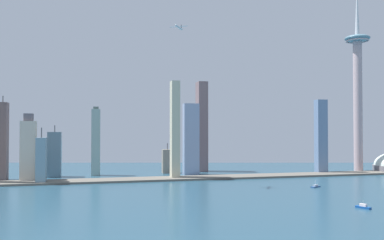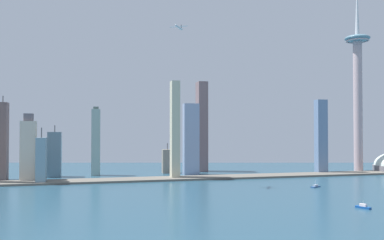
% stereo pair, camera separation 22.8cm
% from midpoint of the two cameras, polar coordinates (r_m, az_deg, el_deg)
% --- Properties ---
extents(waterfront_pier, '(944.68, 46.88, 3.16)m').
position_cam_midpoint_polar(waterfront_pier, '(694.46, 4.33, -8.00)').
color(waterfront_pier, '#645F55').
rests_on(waterfront_pier, ground).
extents(observation_tower, '(47.50, 47.50, 367.57)m').
position_cam_midpoint_polar(observation_tower, '(851.89, 22.26, 5.41)').
color(observation_tower, '#BDA1A5').
rests_on(observation_tower, ground).
extents(skyscraper_0, '(15.46, 14.49, 122.91)m').
position_cam_midpoint_polar(skyscraper_0, '(745.75, -13.36, -2.99)').
color(skyscraper_0, '#90AFAA').
rests_on(skyscraper_0, ground).
extents(skyscraper_1, '(13.97, 19.88, 163.09)m').
position_cam_midpoint_polar(skyscraper_1, '(677.07, -2.40, -1.39)').
color(skyscraper_1, beige).
rests_on(skyscraper_1, ground).
extents(skyscraper_2, '(27.99, 17.04, 129.44)m').
position_cam_midpoint_polar(skyscraper_2, '(742.28, -0.14, -2.68)').
color(skyscraper_2, '#8FA0C5').
rests_on(skyscraper_2, ground).
extents(skyscraper_3, '(22.69, 19.32, 89.58)m').
position_cam_midpoint_polar(skyscraper_3, '(743.54, -18.74, -4.59)').
color(skyscraper_3, slate).
rests_on(skyscraper_3, ground).
extents(skyscraper_4, '(19.18, 15.64, 56.05)m').
position_cam_midpoint_polar(skyscraper_4, '(769.29, -3.47, -5.80)').
color(skyscraper_4, gray).
rests_on(skyscraper_4, ground).
extents(skyscraper_5, '(22.41, 23.05, 107.34)m').
position_cam_midpoint_polar(skyscraper_5, '(691.90, -22.00, -3.90)').
color(skyscraper_5, beige).
rests_on(skyscraper_5, ground).
extents(skyscraper_6, '(14.26, 21.55, 85.10)m').
position_cam_midpoint_polar(skyscraper_6, '(657.98, -20.41, -5.37)').
color(skyscraper_6, '#7A99A8').
rests_on(skyscraper_6, ground).
extents(skyscraper_7, '(15.49, 21.71, 137.02)m').
position_cam_midpoint_polar(skyscraper_7, '(727.46, -25.07, -2.71)').
color(skyscraper_7, '#775C5B').
rests_on(skyscraper_7, ground).
extents(skyscraper_9, '(18.58, 27.65, 175.69)m').
position_cam_midpoint_polar(skyscraper_9, '(797.53, 1.39, -0.92)').
color(skyscraper_9, slate).
rests_on(skyscraper_9, ground).
extents(skyscraper_10, '(20.08, 15.25, 137.92)m').
position_cam_midpoint_polar(skyscraper_10, '(798.03, 17.67, -2.22)').
color(skyscraper_10, '#6780A4').
rests_on(skyscraper_10, ground).
extents(boat_2, '(17.61, 12.52, 10.17)m').
position_cam_midpoint_polar(boat_2, '(609.35, 16.97, -8.91)').
color(boat_2, navy).
rests_on(boat_2, ground).
extents(boat_3, '(10.56, 16.22, 8.42)m').
position_cam_midpoint_polar(boat_3, '(467.26, 22.92, -11.16)').
color(boat_3, '#13448E').
rests_on(boat_3, ground).
extents(airplane, '(24.68, 25.31, 7.59)m').
position_cam_midpoint_polar(airplane, '(606.99, -1.88, 12.92)').
color(airplane, silver).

